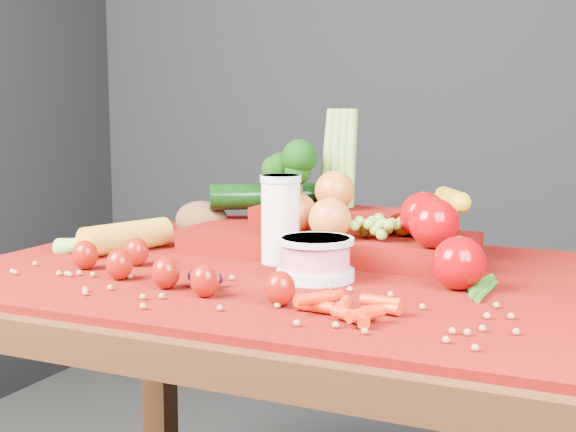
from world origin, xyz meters
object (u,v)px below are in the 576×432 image
at_px(yogurt_bowl, 316,257).
at_px(produce_mound, 343,224).
at_px(table, 283,331).
at_px(milk_glass, 281,216).

bearing_deg(yogurt_bowl, produce_mound, 99.08).
xyz_separation_m(table, produce_mound, (0.05, 0.15, 0.17)).
xyz_separation_m(milk_glass, produce_mound, (0.08, 0.10, -0.02)).
height_order(table, produce_mound, produce_mound).
bearing_deg(produce_mound, table, -107.27).
relative_size(milk_glass, produce_mound, 0.26).
xyz_separation_m(table, yogurt_bowl, (0.08, -0.05, 0.14)).
distance_m(table, produce_mound, 0.23).
height_order(yogurt_bowl, produce_mound, produce_mound).
height_order(milk_glass, produce_mound, produce_mound).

